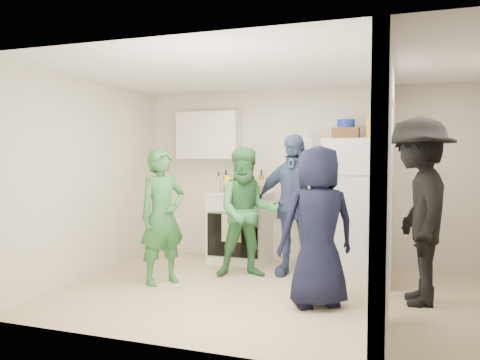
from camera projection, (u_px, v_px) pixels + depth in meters
The scene contains 31 objects.
floor at pixel (272, 293), 5.28m from camera, with size 4.80×4.80×0.00m, color beige.
wall_back at pixel (303, 176), 6.81m from camera, with size 4.80×4.80×0.00m, color silver.
wall_front at pixel (216, 195), 3.60m from camera, with size 4.80×4.80×0.00m, color silver.
wall_left at pixel (92, 179), 5.98m from camera, with size 3.40×3.40×0.00m, color silver.
ceiling at pixel (273, 69), 5.14m from camera, with size 4.80×4.80×0.00m, color white.
partition_pier_back at pixel (388, 180), 5.86m from camera, with size 0.12×1.20×2.50m, color silver.
partition_pier_front at pixel (381, 193), 3.78m from camera, with size 0.12×1.20×2.50m, color silver.
partition_header at pixel (387, 82), 4.76m from camera, with size 0.12×1.00×0.40m, color silver.
stove at pixel (240, 227), 6.82m from camera, with size 0.85×0.71×1.02m, color white.
upper_cabinet at pixel (209, 136), 7.06m from camera, with size 0.95×0.34×0.70m, color silver.
fridge at pixel (352, 205), 6.25m from camera, with size 0.73×0.71×1.77m, color silver.
wicker_basket at pixel (346, 133), 6.28m from camera, with size 0.35×0.25×0.15m, color brown.
blue_bowl at pixel (346, 124), 6.27m from camera, with size 0.24×0.24×0.11m, color navy.
yellow_cup_stack_top at pixel (370, 129), 6.03m from camera, with size 0.09×0.09×0.25m, color yellow.
wall_clock at pixel (306, 145), 6.75m from camera, with size 0.22×0.22×0.03m, color white.
spice_shelf at pixel (302, 169), 6.76m from camera, with size 0.35×0.08×0.03m, color olive.
yellow_cup_stack_stove at pixel (227, 184), 6.61m from camera, with size 0.09×0.09×0.25m, color #FEF715.
red_cup at pixel (251, 189), 6.52m from camera, with size 0.09×0.09×0.12m, color #AC300B.
person_green_left at pixel (162, 217), 5.64m from camera, with size 0.59×0.39×1.63m, color #317C43.
person_green_center at pixel (247, 212), 5.96m from camera, with size 0.81×0.63×1.66m, color #39834B.
person_denim at pixel (293, 205), 6.02m from camera, with size 1.07×0.45×1.82m, color #354973.
person_navy at pixel (318, 226), 4.78m from camera, with size 0.81×0.53×1.66m, color black.
person_nook at pixel (418, 210), 4.88m from camera, with size 1.27×0.73×1.96m, color black.
bottle_a at pixel (226, 182), 6.99m from camera, with size 0.06×0.06×0.27m, color brown.
bottle_b at pixel (226, 181), 6.77m from camera, with size 0.07×0.07×0.32m, color #163E14.
bottle_c at pixel (240, 181), 6.95m from camera, with size 0.07×0.07×0.30m, color silver.
bottle_d at pixel (241, 182), 6.71m from camera, with size 0.06×0.06×0.30m, color brown.
bottle_e at pixel (252, 182), 6.92m from camera, with size 0.07×0.07×0.28m, color #8D919C.
bottle_f at pixel (252, 181), 6.73m from camera, with size 0.07×0.07×0.31m, color #17411E.
bottle_g at pixel (261, 181), 6.80m from camera, with size 0.07×0.07×0.32m, color olive.
bottle_h at pixel (218, 182), 6.76m from camera, with size 0.06×0.06×0.30m, color #A2A5AE.
Camera 1 is at (1.34, -5.04, 1.57)m, focal length 35.00 mm.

